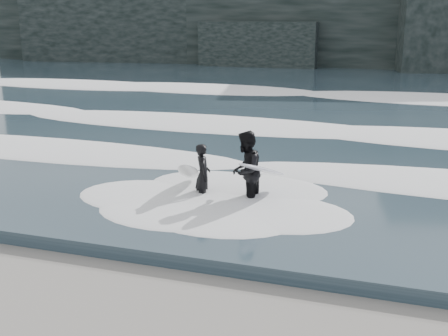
{
  "coord_description": "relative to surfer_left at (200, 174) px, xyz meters",
  "views": [
    {
      "loc": [
        4.31,
        -5.8,
        4.59
      ],
      "look_at": [
        0.24,
        6.63,
        1.0
      ],
      "focal_mm": 45.0,
      "sensor_mm": 36.0,
      "label": 1
    }
  ],
  "objects": [
    {
      "name": "foam_far",
      "position": [
        0.39,
        18.35,
        -0.34
      ],
      "size": [
        60.0,
        4.8,
        0.3
      ],
      "primitive_type": "ellipsoid",
      "color": "white",
      "rests_on": "sea"
    },
    {
      "name": "surfer_left",
      "position": [
        0.0,
        0.0,
        0.0
      ],
      "size": [
        1.18,
        1.82,
        1.56
      ],
      "color": "black",
      "rests_on": "ground"
    },
    {
      "name": "headland",
      "position": [
        0.39,
        39.35,
        4.21
      ],
      "size": [
        70.0,
        9.0,
        10.0
      ],
      "primitive_type": "cube",
      "color": "black",
      "rests_on": "ground"
    },
    {
      "name": "foam_mid",
      "position": [
        0.39,
        9.35,
        -0.37
      ],
      "size": [
        60.0,
        4.0,
        0.24
      ],
      "primitive_type": "ellipsoid",
      "color": "white",
      "rests_on": "sea"
    },
    {
      "name": "foam_near",
      "position": [
        0.39,
        2.35,
        -0.39
      ],
      "size": [
        60.0,
        3.2,
        0.2
      ],
      "primitive_type": "ellipsoid",
      "color": "white",
      "rests_on": "sea"
    },
    {
      "name": "surfer_right",
      "position": [
        1.22,
        -0.03,
        0.19
      ],
      "size": [
        1.33,
        2.09,
        1.95
      ],
      "color": "black",
      "rests_on": "ground"
    },
    {
      "name": "sea",
      "position": [
        0.39,
        22.35,
        -0.64
      ],
      "size": [
        90.0,
        52.0,
        0.3
      ],
      "primitive_type": "cube",
      "color": "#283A45",
      "rests_on": "ground"
    }
  ]
}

